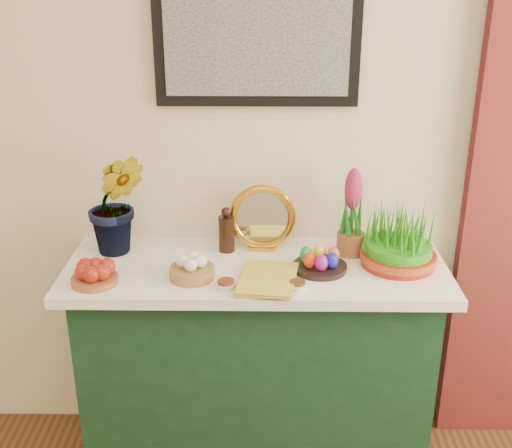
{
  "coord_description": "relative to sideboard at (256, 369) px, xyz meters",
  "views": [
    {
      "loc": [
        0.03,
        -0.13,
        1.93
      ],
      "look_at": [
        -0.0,
        1.95,
        1.07
      ],
      "focal_mm": 45.0,
      "sensor_mm": 36.0,
      "label": 1
    }
  ],
  "objects": [
    {
      "name": "hyacinth_pink",
      "position": [
        0.36,
        0.1,
        0.62
      ],
      "size": [
        0.1,
        0.1,
        0.34
      ],
      "color": "#995332",
      "rests_on": "tablecloth"
    },
    {
      "name": "wheatgrass_sabzeh",
      "position": [
        0.52,
        0.0,
        0.56
      ],
      "size": [
        0.28,
        0.28,
        0.23
      ],
      "color": "maroon",
      "rests_on": "tablecloth"
    },
    {
      "name": "hyacinth_green",
      "position": [
        -0.52,
        0.1,
        0.73
      ],
      "size": [
        0.29,
        0.25,
        0.52
      ],
      "primitive_type": "imported",
      "rotation": [
        0.0,
        0.0,
        0.13
      ],
      "color": "#1A6B1A",
      "rests_on": "tablecloth"
    },
    {
      "name": "egg_plate",
      "position": [
        0.23,
        -0.05,
        0.5
      ],
      "size": [
        0.24,
        0.24,
        0.08
      ],
      "color": "black",
      "rests_on": "tablecloth"
    },
    {
      "name": "vinegar_cruet",
      "position": [
        -0.11,
        0.12,
        0.54
      ],
      "size": [
        0.06,
        0.06,
        0.18
      ],
      "color": "black",
      "rests_on": "tablecloth"
    },
    {
      "name": "apple_bowl",
      "position": [
        -0.56,
        -0.16,
        0.5
      ],
      "size": [
        0.19,
        0.19,
        0.08
      ],
      "color": "brown",
      "rests_on": "tablecloth"
    },
    {
      "name": "sideboard",
      "position": [
        0.0,
        0.0,
        0.0
      ],
      "size": [
        1.3,
        0.45,
        0.85
      ],
      "primitive_type": "cube",
      "color": "#143820",
      "rests_on": "ground"
    },
    {
      "name": "spice_dish_left",
      "position": [
        -0.1,
        -0.19,
        0.48
      ],
      "size": [
        0.07,
        0.07,
        0.03
      ],
      "color": "silver",
      "rests_on": "tablecloth"
    },
    {
      "name": "garlic_basket",
      "position": [
        -0.22,
        -0.12,
        0.5
      ],
      "size": [
        0.18,
        0.18,
        0.09
      ],
      "color": "olive",
      "rests_on": "tablecloth"
    },
    {
      "name": "tablecloth",
      "position": [
        0.0,
        0.0,
        0.45
      ],
      "size": [
        1.4,
        0.55,
        0.04
      ],
      "primitive_type": "cube",
      "color": "white",
      "rests_on": "sideboard"
    },
    {
      "name": "book",
      "position": [
        -0.06,
        -0.14,
        0.48
      ],
      "size": [
        0.21,
        0.28,
        0.04
      ],
      "primitive_type": "imported",
      "rotation": [
        0.0,
        0.0,
        -0.14
      ],
      "color": "gold",
      "rests_on": "tablecloth"
    },
    {
      "name": "spice_dish_right",
      "position": [
        0.14,
        -0.19,
        0.48
      ],
      "size": [
        0.07,
        0.07,
        0.03
      ],
      "color": "silver",
      "rests_on": "tablecloth"
    },
    {
      "name": "mirror",
      "position": [
        0.02,
        0.14,
        0.59
      ],
      "size": [
        0.26,
        0.08,
        0.26
      ],
      "color": "gold",
      "rests_on": "tablecloth"
    }
  ]
}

